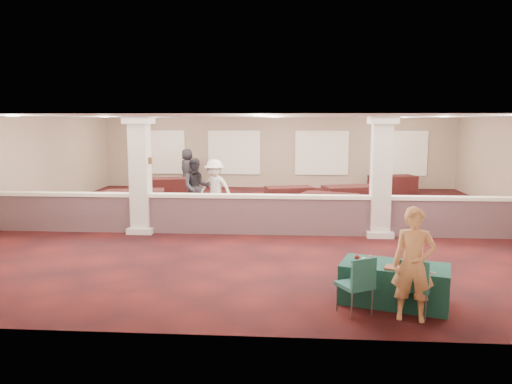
# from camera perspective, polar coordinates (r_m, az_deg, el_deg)

# --- Properties ---
(ground) EXTENTS (16.00, 16.00, 0.00)m
(ground) POSITION_cam_1_polar(r_m,az_deg,el_deg) (15.17, 1.60, -3.55)
(ground) COLOR #411110
(ground) RESTS_ON ground
(wall_back) EXTENTS (16.00, 0.04, 3.20)m
(wall_back) POSITION_cam_1_polar(r_m,az_deg,el_deg) (22.89, 2.49, 4.51)
(wall_back) COLOR gray
(wall_back) RESTS_ON ground
(wall_front) EXTENTS (16.00, 0.04, 3.20)m
(wall_front) POSITION_cam_1_polar(r_m,az_deg,el_deg) (7.03, -1.19, -4.19)
(wall_front) COLOR gray
(wall_front) RESTS_ON ground
(wall_left) EXTENTS (0.04, 16.00, 3.20)m
(wall_left) POSITION_cam_1_polar(r_m,az_deg,el_deg) (17.23, -26.04, 2.42)
(wall_left) COLOR gray
(wall_left) RESTS_ON ground
(ceiling) EXTENTS (16.00, 16.00, 0.02)m
(ceiling) POSITION_cam_1_polar(r_m,az_deg,el_deg) (14.84, 1.65, 8.63)
(ceiling) COLOR white
(ceiling) RESTS_ON wall_back
(partition_wall) EXTENTS (15.60, 0.28, 1.10)m
(partition_wall) POSITION_cam_1_polar(r_m,az_deg,el_deg) (13.59, 1.34, -2.51)
(partition_wall) COLOR brown
(partition_wall) RESTS_ON ground
(column_left) EXTENTS (0.72, 0.72, 3.20)m
(column_left) POSITION_cam_1_polar(r_m,az_deg,el_deg) (14.03, -13.08, 2.04)
(column_left) COLOR beige
(column_left) RESTS_ON ground
(column_right) EXTENTS (0.72, 0.72, 3.20)m
(column_right) POSITION_cam_1_polar(r_m,az_deg,el_deg) (13.62, 14.07, 1.82)
(column_right) COLOR beige
(column_right) RESTS_ON ground
(sconce_left) EXTENTS (0.12, 0.12, 0.18)m
(sconce_left) POSITION_cam_1_polar(r_m,az_deg,el_deg) (14.09, -14.22, 3.51)
(sconce_left) COLOR brown
(sconce_left) RESTS_ON column_left
(sconce_right) EXTENTS (0.12, 0.12, 0.18)m
(sconce_right) POSITION_cam_1_polar(r_m,az_deg,el_deg) (13.92, -12.02, 3.52)
(sconce_right) COLOR brown
(sconce_right) RESTS_ON column_left
(near_table) EXTENTS (1.95, 1.37, 0.68)m
(near_table) POSITION_cam_1_polar(r_m,az_deg,el_deg) (8.96, 15.52, -10.08)
(near_table) COLOR #0E3532
(near_table) RESTS_ON ground
(conf_chair_main) EXTENTS (0.61, 0.61, 0.95)m
(conf_chair_main) POSITION_cam_1_polar(r_m,az_deg,el_deg) (8.39, 17.65, -9.84)
(conf_chair_main) COLOR #1F5D55
(conf_chair_main) RESTS_ON ground
(conf_chair_side) EXTENTS (0.66, 0.66, 0.97)m
(conf_chair_side) POSITION_cam_1_polar(r_m,az_deg,el_deg) (8.23, 11.63, -9.91)
(conf_chair_side) COLOR #1F5D55
(conf_chair_side) RESTS_ON ground
(woman) EXTENTS (0.71, 0.54, 1.79)m
(woman) POSITION_cam_1_polar(r_m,az_deg,el_deg) (8.17, 17.58, -7.88)
(woman) COLOR tan
(woman) RESTS_ON ground
(far_table_front_left) EXTENTS (2.10, 1.41, 0.78)m
(far_table_front_left) POSITION_cam_1_polar(r_m,az_deg,el_deg) (17.11, -13.65, -1.10)
(far_table_front_left) COLOR black
(far_table_front_left) RESTS_ON ground
(far_table_front_center) EXTENTS (1.98, 1.48, 0.72)m
(far_table_front_center) POSITION_cam_1_polar(r_m,az_deg,el_deg) (16.48, 8.39, -1.41)
(far_table_front_center) COLOR black
(far_table_front_center) RESTS_ON ground
(far_table_front_right) EXTENTS (2.15, 1.50, 0.79)m
(far_table_front_right) POSITION_cam_1_polar(r_m,az_deg,el_deg) (17.95, 10.85, -0.56)
(far_table_front_right) COLOR black
(far_table_front_right) RESTS_ON ground
(far_table_back_left) EXTENTS (1.93, 1.22, 0.73)m
(far_table_back_left) POSITION_cam_1_polar(r_m,az_deg,el_deg) (20.77, -9.82, 0.58)
(far_table_back_left) COLOR black
(far_table_back_left) RESTS_ON ground
(far_table_back_center) EXTENTS (1.84, 1.26, 0.68)m
(far_table_back_center) POSITION_cam_1_polar(r_m,az_deg,el_deg) (18.24, 3.79, -0.46)
(far_table_back_center) COLOR black
(far_table_back_center) RESTS_ON ground
(far_table_back_right) EXTENTS (2.06, 1.39, 0.76)m
(far_table_back_right) POSITION_cam_1_polar(r_m,az_deg,el_deg) (21.84, 15.33, 0.82)
(far_table_back_right) COLOR black
(far_table_back_right) RESTS_ON ground
(attendee_a) EXTENTS (1.01, 0.73, 1.88)m
(attendee_a) POSITION_cam_1_polar(r_m,az_deg,el_deg) (16.21, -6.84, 0.53)
(attendee_a) COLOR black
(attendee_a) RESTS_ON ground
(attendee_b) EXTENTS (1.28, 0.86, 1.83)m
(attendee_b) POSITION_cam_1_polar(r_m,az_deg,el_deg) (16.18, -4.74, 0.47)
(attendee_b) COLOR silver
(attendee_b) RESTS_ON ground
(attendee_c) EXTENTS (0.92, 0.97, 1.55)m
(attendee_c) POSITION_cam_1_polar(r_m,az_deg,el_deg) (21.25, 13.44, 1.76)
(attendee_c) COLOR black
(attendee_c) RESTS_ON ground
(attendee_d) EXTENTS (0.99, 0.96, 1.82)m
(attendee_d) POSITION_cam_1_polar(r_m,az_deg,el_deg) (22.43, -7.87, 2.59)
(attendee_d) COLOR black
(attendee_d) RESTS_ON ground
(laptop_base) EXTENTS (0.36, 0.30, 0.02)m
(laptop_base) POSITION_cam_1_polar(r_m,az_deg,el_deg) (8.79, 17.41, -8.14)
(laptop_base) COLOR silver
(laptop_base) RESTS_ON near_table
(laptop_screen) EXTENTS (0.30, 0.10, 0.20)m
(laptop_screen) POSITION_cam_1_polar(r_m,az_deg,el_deg) (8.87, 17.49, -7.26)
(laptop_screen) COLOR silver
(laptop_screen) RESTS_ON near_table
(screen_glow) EXTENTS (0.27, 0.09, 0.18)m
(screen_glow) POSITION_cam_1_polar(r_m,az_deg,el_deg) (8.86, 17.48, -7.36)
(screen_glow) COLOR silver
(screen_glow) RESTS_ON near_table
(knitting) EXTENTS (0.44, 0.38, 0.03)m
(knitting) POSITION_cam_1_polar(r_m,az_deg,el_deg) (8.63, 15.76, -8.34)
(knitting) COLOR #AC441B
(knitting) RESTS_ON near_table
(yarn_cream) EXTENTS (0.10, 0.10, 0.10)m
(yarn_cream) POSITION_cam_1_polar(r_m,az_deg,el_deg) (8.82, 12.22, -7.61)
(yarn_cream) COLOR beige
(yarn_cream) RESTS_ON near_table
(yarn_red) EXTENTS (0.09, 0.09, 0.09)m
(yarn_red) POSITION_cam_1_polar(r_m,az_deg,el_deg) (8.97, 11.47, -7.33)
(yarn_red) COLOR maroon
(yarn_red) RESTS_ON near_table
(yarn_grey) EXTENTS (0.10, 0.10, 0.10)m
(yarn_grey) POSITION_cam_1_polar(r_m,az_deg,el_deg) (9.00, 13.02, -7.32)
(yarn_grey) COLOR #4E4E53
(yarn_grey) RESTS_ON near_table
(scissors) EXTENTS (0.12, 0.06, 0.01)m
(scissors) POSITION_cam_1_polar(r_m,az_deg,el_deg) (8.58, 19.50, -8.67)
(scissors) COLOR red
(scissors) RESTS_ON near_table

